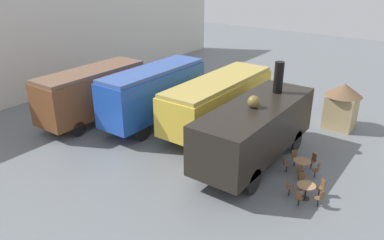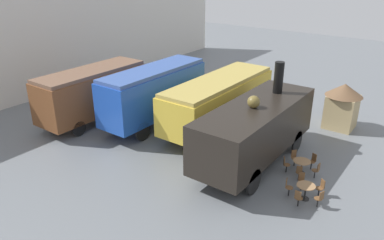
{
  "view_description": "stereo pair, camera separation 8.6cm",
  "coord_description": "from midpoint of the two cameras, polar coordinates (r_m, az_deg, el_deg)",
  "views": [
    {
      "loc": [
        -16.92,
        -10.83,
        10.18
      ],
      "look_at": [
        -0.68,
        1.0,
        1.6
      ],
      "focal_mm": 35.0,
      "sensor_mm": 36.0,
      "label": 1
    },
    {
      "loc": [
        -16.87,
        -10.9,
        10.18
      ],
      "look_at": [
        -0.68,
        1.0,
        1.6
      ],
      "focal_mm": 35.0,
      "sensor_mm": 36.0,
      "label": 2
    }
  ],
  "objects": [
    {
      "name": "cafe_chair_9",
      "position": [
        19.53,
        16.14,
        -7.59
      ],
      "size": [
        0.38,
        0.36,
        0.87
      ],
      "rotation": [
        0.0,
        0.0,
        12.79
      ],
      "color": "black",
      "rests_on": "ground_plane"
    },
    {
      "name": "cafe_chair_8",
      "position": [
        20.09,
        14.18,
        -6.44
      ],
      "size": [
        0.39,
        0.4,
        0.87
      ],
      "rotation": [
        0.0,
        0.0,
        11.54
      ],
      "color": "black",
      "rests_on": "ground_plane"
    },
    {
      "name": "passenger_coach_vintage",
      "position": [
        23.95,
        4.17,
        3.21
      ],
      "size": [
        9.22,
        2.86,
        3.37
      ],
      "color": "gold",
      "rests_on": "ground_plane"
    },
    {
      "name": "cafe_table_mid",
      "position": [
        20.21,
        16.5,
        -6.35
      ],
      "size": [
        0.89,
        0.89,
        0.7
      ],
      "color": "black",
      "rests_on": "ground_plane"
    },
    {
      "name": "steam_locomotive",
      "position": [
        19.95,
        9.81,
        -1.12
      ],
      "size": [
        8.77,
        2.88,
        5.13
      ],
      "color": "black",
      "rests_on": "ground_plane"
    },
    {
      "name": "cafe_chair_6",
      "position": [
        20.79,
        18.05,
        -5.85
      ],
      "size": [
        0.4,
        0.38,
        0.87
      ],
      "rotation": [
        0.0,
        0.0,
        9.02
      ],
      "color": "black",
      "rests_on": "ground_plane"
    },
    {
      "name": "cafe_chair_0",
      "position": [
        18.64,
        19.17,
        -9.6
      ],
      "size": [
        0.41,
        0.4,
        0.87
      ],
      "rotation": [
        0.0,
        0.0,
        8.76
      ],
      "color": "black",
      "rests_on": "ground_plane"
    },
    {
      "name": "cafe_chair_1",
      "position": [
        18.88,
        16.5,
        -8.76
      ],
      "size": [
        0.4,
        0.4,
        0.87
      ],
      "rotation": [
        0.0,
        0.0,
        10.01
      ],
      "color": "black",
      "rests_on": "ground_plane"
    },
    {
      "name": "passenger_coach_wooden",
      "position": [
        26.15,
        -14.8,
        4.29
      ],
      "size": [
        7.76,
        2.61,
        3.57
      ],
      "color": "brown",
      "rests_on": "ground_plane"
    },
    {
      "name": "cafe_table_near",
      "position": [
        18.2,
        17.08,
        -9.9
      ],
      "size": [
        0.85,
        0.85,
        0.73
      ],
      "color": "black",
      "rests_on": "ground_plane"
    },
    {
      "name": "cafe_chair_2",
      "position": [
        18.26,
        14.53,
        -9.71
      ],
      "size": [
        0.37,
        0.39,
        0.87
      ],
      "rotation": [
        0.0,
        0.0,
        11.27
      ],
      "color": "black",
      "rests_on": "ground_plane"
    },
    {
      "name": "streamlined_locomotive",
      "position": [
        25.19,
        -4.64,
        4.76
      ],
      "size": [
        9.88,
        2.42,
        3.84
      ],
      "color": "blue",
      "rests_on": "ground_plane"
    },
    {
      "name": "cafe_chair_4",
      "position": [
        17.84,
        19.01,
        -11.16
      ],
      "size": [
        0.38,
        0.39,
        0.87
      ],
      "rotation": [
        0.0,
        0.0,
        13.78
      ],
      "color": "black",
      "rests_on": "ground_plane"
    },
    {
      "name": "cafe_chair_5",
      "position": [
        19.98,
        18.59,
        -7.17
      ],
      "size": [
        0.36,
        0.36,
        0.87
      ],
      "rotation": [
        0.0,
        0.0,
        7.77
      ],
      "color": "black",
      "rests_on": "ground_plane"
    },
    {
      "name": "cafe_chair_3",
      "position": [
        17.6,
        16.02,
        -11.26
      ],
      "size": [
        0.36,
        0.36,
        0.87
      ],
      "rotation": [
        0.0,
        0.0,
        12.53
      ],
      "color": "black",
      "rests_on": "ground_plane"
    },
    {
      "name": "ticket_kiosk",
      "position": [
        26.09,
        22.03,
        2.34
      ],
      "size": [
        2.34,
        2.34,
        3.0
      ],
      "color": "tan",
      "rests_on": "ground_plane"
    },
    {
      "name": "backdrop_wall",
      "position": [
        32.05,
        -21.36,
        11.37
      ],
      "size": [
        44.0,
        0.15,
        9.0
      ],
      "color": "silver",
      "rests_on": "ground_plane"
    },
    {
      "name": "ground_plane",
      "position": [
        22.52,
        3.2,
        -3.79
      ],
      "size": [
        80.0,
        80.0,
        0.0
      ],
      "primitive_type": "plane",
      "color": "slate"
    },
    {
      "name": "cafe_chair_7",
      "position": [
        20.86,
        15.43,
        -5.42
      ],
      "size": [
        0.4,
        0.41,
        0.87
      ],
      "rotation": [
        0.0,
        0.0,
        10.28
      ],
      "color": "black",
      "rests_on": "ground_plane"
    },
    {
      "name": "visitor_person",
      "position": [
        22.4,
        7.31,
        -1.5
      ],
      "size": [
        0.34,
        0.34,
        1.69
      ],
      "color": "#262633",
      "rests_on": "ground_plane"
    }
  ]
}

